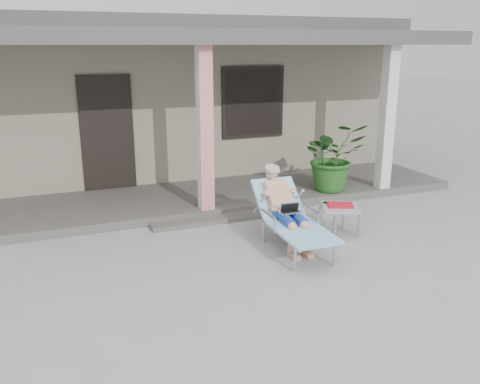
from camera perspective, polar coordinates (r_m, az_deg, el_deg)
name	(u,v)px	position (r m, az deg, el deg)	size (l,w,h in m)	color
ground	(258,267)	(6.63, 2.03, -8.42)	(60.00, 60.00, 0.00)	#9E9E99
house	(148,93)	(12.30, -10.27, 10.85)	(10.40, 5.40, 3.30)	gray
porch_deck	(192,199)	(9.25, -5.40, -0.75)	(10.00, 2.00, 0.15)	#605B56
porch_overhang	(189,43)	(8.80, -5.78, 16.31)	(10.00, 2.30, 2.85)	silver
porch_step	(212,220)	(8.22, -3.13, -3.17)	(2.00, 0.30, 0.07)	#605B56
lounger	(289,199)	(7.09, 5.50, -0.80)	(0.72, 1.76, 1.13)	#B7B7BC
side_table	(340,209)	(7.74, 11.16, -1.85)	(0.69, 0.69, 0.48)	#A4A49F
potted_palm	(333,156)	(9.51, 10.41, 3.96)	(1.15, 0.99, 1.27)	#26591E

